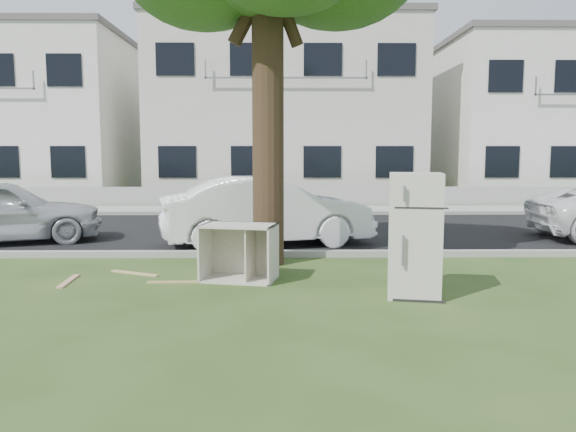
{
  "coord_description": "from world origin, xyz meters",
  "views": [
    {
      "loc": [
        -0.17,
        -7.9,
        1.94
      ],
      "look_at": [
        -0.07,
        0.6,
        0.98
      ],
      "focal_mm": 35.0,
      "sensor_mm": 36.0,
      "label": 1
    }
  ],
  "objects": [
    {
      "name": "plank_b",
      "position": [
        -2.54,
        1.0,
        0.01
      ],
      "size": [
        0.86,
        0.48,
        0.02
      ],
      "primitive_type": "cube",
      "rotation": [
        0.0,
        0.0,
        -0.45
      ],
      "color": "tan",
      "rests_on": "ground"
    },
    {
      "name": "fridge",
      "position": [
        1.62,
        -0.45,
        0.84
      ],
      "size": [
        0.8,
        0.76,
        1.68
      ],
      "primitive_type": "cube",
      "rotation": [
        0.0,
        0.0,
        -0.19
      ],
      "color": "silver",
      "rests_on": "ground"
    },
    {
      "name": "kerb_far",
      "position": [
        0.0,
        9.55,
        0.0
      ],
      "size": [
        120.0,
        0.18,
        0.12
      ],
      "primitive_type": "cube",
      "color": "gray",
      "rests_on": "ground"
    },
    {
      "name": "townhouse_right",
      "position": [
        12.0,
        17.5,
        3.42
      ],
      "size": [
        10.2,
        8.16,
        6.84
      ],
      "color": "white",
      "rests_on": "ground"
    },
    {
      "name": "road",
      "position": [
        0.0,
        6.0,
        0.01
      ],
      "size": [
        120.0,
        7.0,
        0.01
      ],
      "primitive_type": "cube",
      "color": "black",
      "rests_on": "ground"
    },
    {
      "name": "townhouse_left",
      "position": [
        -12.0,
        17.5,
        3.52
      ],
      "size": [
        10.2,
        8.16,
        7.04
      ],
      "color": "white",
      "rests_on": "ground"
    },
    {
      "name": "plank_a",
      "position": [
        -1.6,
        0.37,
        0.01
      ],
      "size": [
        1.17,
        0.12,
        0.02
      ],
      "primitive_type": "cube",
      "rotation": [
        0.0,
        0.0,
        0.02
      ],
      "color": "tan",
      "rests_on": "ground"
    },
    {
      "name": "townhouse_center",
      "position": [
        0.0,
        17.5,
        3.72
      ],
      "size": [
        11.22,
        8.16,
        7.44
      ],
      "color": "beige",
      "rests_on": "ground"
    },
    {
      "name": "car_center",
      "position": [
        -0.48,
        3.77,
        0.72
      ],
      "size": [
        4.62,
        2.6,
        1.44
      ],
      "primitive_type": "imported",
      "rotation": [
        0.0,
        0.0,
        1.83
      ],
      "color": "white",
      "rests_on": "ground"
    },
    {
      "name": "kerb_near",
      "position": [
        0.0,
        2.45,
        0.0
      ],
      "size": [
        120.0,
        0.18,
        0.12
      ],
      "primitive_type": "cube",
      "color": "gray",
      "rests_on": "ground"
    },
    {
      "name": "sidewalk",
      "position": [
        0.0,
        11.0,
        0.01
      ],
      "size": [
        120.0,
        2.8,
        0.01
      ],
      "primitive_type": "cube",
      "color": "gray",
      "rests_on": "ground"
    },
    {
      "name": "cabinet",
      "position": [
        -0.82,
        0.55,
        0.43
      ],
      "size": [
        1.22,
        0.9,
        0.86
      ],
      "primitive_type": "cube",
      "rotation": [
        0.0,
        0.0,
        -0.21
      ],
      "color": "silver",
      "rests_on": "ground"
    },
    {
      "name": "ground",
      "position": [
        0.0,
        0.0,
        0.0
      ],
      "size": [
        120.0,
        120.0,
        0.0
      ],
      "primitive_type": "plane",
      "color": "#294418"
    },
    {
      "name": "low_wall",
      "position": [
        0.0,
        12.6,
        0.35
      ],
      "size": [
        120.0,
        0.15,
        0.7
      ],
      "primitive_type": "cube",
      "color": "gray",
      "rests_on": "ground"
    },
    {
      "name": "plank_c",
      "position": [
        -3.4,
        0.45,
        0.01
      ],
      "size": [
        0.15,
        0.88,
        0.02
      ],
      "primitive_type": "cube",
      "rotation": [
        0.0,
        0.0,
        1.63
      ],
      "color": "tan",
      "rests_on": "ground"
    }
  ]
}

